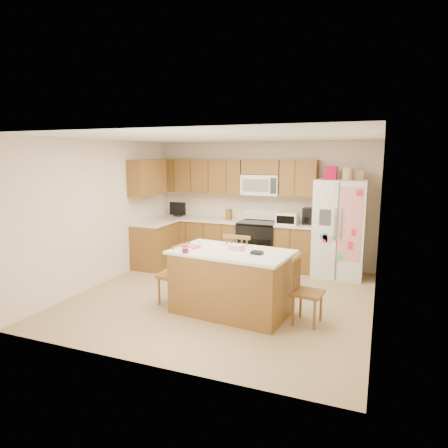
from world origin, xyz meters
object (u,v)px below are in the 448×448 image
at_px(refrigerator, 339,227).
at_px(island, 231,281).
at_px(stove, 258,243).
at_px(windsor_chair_right, 306,292).
at_px(windsor_chair_back, 240,268).
at_px(windsor_chair_left, 175,275).

height_order(refrigerator, island, refrigerator).
height_order(stove, windsor_chair_right, stove).
bearing_deg(island, refrigerator, 62.97).
distance_m(windsor_chair_back, windsor_chair_right, 1.25).
height_order(refrigerator, windsor_chair_right, refrigerator).
bearing_deg(refrigerator, windsor_chair_left, -131.53).
height_order(stove, windsor_chair_back, stove).
xyz_separation_m(stove, windsor_chair_back, (0.27, -1.92, 0.02)).
relative_size(stove, refrigerator, 0.55).
relative_size(refrigerator, island, 1.16).
relative_size(stove, windsor_chair_left, 1.19).
height_order(island, windsor_chair_back, windsor_chair_back).
bearing_deg(windsor_chair_left, island, 0.36).
distance_m(island, windsor_chair_right, 1.06).
bearing_deg(stove, windsor_chair_right, -60.34).
distance_m(windsor_chair_left, windsor_chair_right, 1.97).
relative_size(island, windsor_chair_left, 1.85).
height_order(stove, island, stove).
bearing_deg(stove, island, -82.17).
relative_size(stove, windsor_chair_back, 1.07).
bearing_deg(island, windsor_chair_right, 0.67).
bearing_deg(windsor_chair_back, windsor_chair_right, -25.90).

